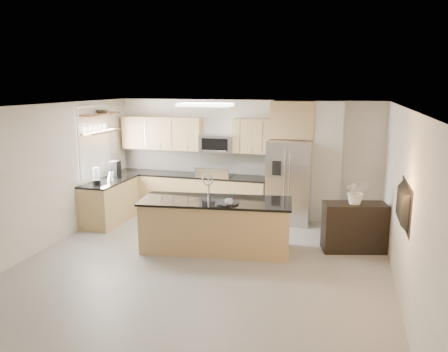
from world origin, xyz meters
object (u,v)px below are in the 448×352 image
(credenza, at_px, (354,227))
(bowl, at_px, (103,111))
(microwave, at_px, (217,144))
(cup, at_px, (229,202))
(platter, at_px, (227,203))
(kettle, at_px, (111,175))
(flower_vase, at_px, (357,185))
(island, at_px, (216,225))
(coffee_maker, at_px, (115,170))
(television, at_px, (399,205))
(blender, at_px, (96,177))
(refrigerator, at_px, (289,182))
(range, at_px, (216,195))

(credenza, height_order, bowl, bowl)
(microwave, relative_size, cup, 5.52)
(microwave, xyz_separation_m, platter, (0.87, -2.34, -0.70))
(credenza, distance_m, kettle, 5.08)
(flower_vase, bearing_deg, bowl, 173.55)
(island, relative_size, credenza, 2.53)
(coffee_maker, xyz_separation_m, television, (5.61, -2.37, 0.26))
(platter, relative_size, blender, 1.13)
(island, relative_size, coffee_maker, 7.67)
(kettle, bearing_deg, refrigerator, 15.47)
(kettle, relative_size, flower_vase, 0.37)
(cup, bearing_deg, platter, 123.20)
(coffee_maker, bearing_deg, bowl, -145.12)
(range, distance_m, platter, 2.42)
(blender, bearing_deg, bowl, 104.49)
(refrigerator, distance_m, platter, 2.31)
(island, xyz_separation_m, flower_vase, (2.39, 0.57, 0.75))
(cup, bearing_deg, coffee_maker, 152.94)
(flower_vase, bearing_deg, credenza, 86.82)
(credenza, xyz_separation_m, platter, (-2.14, -0.80, 0.50))
(range, xyz_separation_m, bowl, (-2.25, -0.86, 1.91))
(microwave, bearing_deg, flower_vase, -27.71)
(range, relative_size, cup, 8.28)
(credenza, relative_size, platter, 2.67)
(television, bearing_deg, coffee_maker, 67.08)
(credenza, xyz_separation_m, kettle, (-5.03, 0.35, 0.59))
(cup, distance_m, blender, 3.09)
(blender, xyz_separation_m, kettle, (0.05, 0.47, -0.05))
(cup, height_order, television, television)
(cup, xyz_separation_m, blender, (-3.00, 0.76, 0.10))
(island, xyz_separation_m, blender, (-2.69, 0.49, 0.61))
(blender, bearing_deg, television, -15.84)
(credenza, bearing_deg, refrigerator, 119.95)
(microwave, xyz_separation_m, flower_vase, (3.00, -1.58, -0.41))
(coffee_maker, bearing_deg, refrigerator, 10.63)
(flower_vase, bearing_deg, refrigerator, 133.68)
(credenza, relative_size, television, 1.02)
(island, xyz_separation_m, kettle, (-2.64, 0.96, 0.57))
(range, xyz_separation_m, microwave, (0.00, 0.12, 1.16))
(cup, distance_m, bowl, 3.75)
(coffee_maker, bearing_deg, television, -22.92)
(credenza, bearing_deg, cup, -171.76)
(blender, relative_size, coffee_maker, 1.00)
(refrigerator, height_order, bowl, bowl)
(kettle, relative_size, coffee_maker, 0.69)
(range, xyz_separation_m, cup, (0.92, -2.29, 0.50))
(microwave, distance_m, coffee_maker, 2.33)
(refrigerator, bearing_deg, range, 178.40)
(coffee_maker, bearing_deg, island, -25.26)
(range, relative_size, credenza, 1.04)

